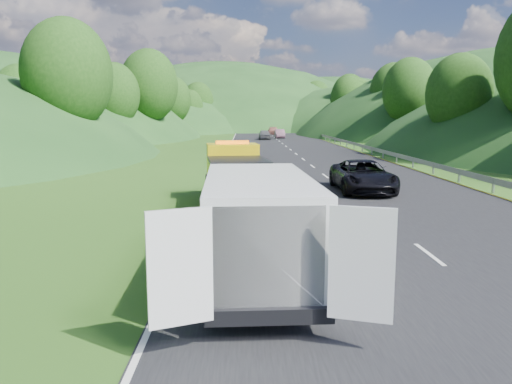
{
  "coord_description": "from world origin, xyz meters",
  "views": [
    {
      "loc": [
        -2.16,
        -15.37,
        3.88
      ],
      "look_at": [
        -1.77,
        1.2,
        1.3
      ],
      "focal_mm": 35.0,
      "sensor_mm": 36.0,
      "label": 1
    }
  ],
  "objects_px": {
    "woman": "(212,232)",
    "worker": "(292,290)",
    "tow_truck": "(235,174)",
    "spare_tire": "(276,313)",
    "suitcase": "(165,233)",
    "passing_suv": "(362,192)",
    "child": "(261,243)",
    "white_van": "(258,223)"
  },
  "relations": [
    {
      "from": "white_van",
      "to": "spare_tire",
      "type": "xyz_separation_m",
      "value": [
        0.32,
        -1.81,
        -1.43
      ]
    },
    {
      "from": "spare_tire",
      "to": "child",
      "type": "bearing_deg",
      "value": 91.26
    },
    {
      "from": "tow_truck",
      "to": "worker",
      "type": "bearing_deg",
      "value": -88.81
    },
    {
      "from": "woman",
      "to": "child",
      "type": "xyz_separation_m",
      "value": [
        1.58,
        -1.43,
        0.0
      ]
    },
    {
      "from": "woman",
      "to": "suitcase",
      "type": "height_order",
      "value": "woman"
    },
    {
      "from": "tow_truck",
      "to": "spare_tire",
      "type": "bearing_deg",
      "value": -91.62
    },
    {
      "from": "tow_truck",
      "to": "woman",
      "type": "height_order",
      "value": "tow_truck"
    },
    {
      "from": "woman",
      "to": "suitcase",
      "type": "relative_size",
      "value": 3.28
    },
    {
      "from": "white_van",
      "to": "suitcase",
      "type": "distance_m",
      "value": 4.92
    },
    {
      "from": "white_van",
      "to": "worker",
      "type": "relative_size",
      "value": 3.81
    },
    {
      "from": "woman",
      "to": "passing_suv",
      "type": "bearing_deg",
      "value": -45.47
    },
    {
      "from": "passing_suv",
      "to": "spare_tire",
      "type": "bearing_deg",
      "value": -108.7
    },
    {
      "from": "tow_truck",
      "to": "suitcase",
      "type": "height_order",
      "value": "tow_truck"
    },
    {
      "from": "tow_truck",
      "to": "suitcase",
      "type": "xyz_separation_m",
      "value": [
        -2.03,
        -6.68,
        -1.05
      ]
    },
    {
      "from": "tow_truck",
      "to": "woman",
      "type": "relative_size",
      "value": 3.66
    },
    {
      "from": "suitcase",
      "to": "passing_suv",
      "type": "bearing_deg",
      "value": 49.47
    },
    {
      "from": "worker",
      "to": "spare_tire",
      "type": "relative_size",
      "value": 2.64
    },
    {
      "from": "tow_truck",
      "to": "child",
      "type": "bearing_deg",
      "value": -88.82
    },
    {
      "from": "white_van",
      "to": "suitcase",
      "type": "height_order",
      "value": "white_van"
    },
    {
      "from": "suitcase",
      "to": "passing_suv",
      "type": "height_order",
      "value": "passing_suv"
    },
    {
      "from": "white_van",
      "to": "spare_tire",
      "type": "height_order",
      "value": "white_van"
    },
    {
      "from": "white_van",
      "to": "child",
      "type": "height_order",
      "value": "white_van"
    },
    {
      "from": "tow_truck",
      "to": "passing_suv",
      "type": "xyz_separation_m",
      "value": [
        6.41,
        3.2,
        -1.32
      ]
    },
    {
      "from": "woman",
      "to": "worker",
      "type": "relative_size",
      "value": 0.94
    },
    {
      "from": "worker",
      "to": "tow_truck",
      "type": "bearing_deg",
      "value": 104.54
    },
    {
      "from": "spare_tire",
      "to": "passing_suv",
      "type": "xyz_separation_m",
      "value": [
        5.37,
        15.59,
        0.0
      ]
    },
    {
      "from": "tow_truck",
      "to": "child",
      "type": "xyz_separation_m",
      "value": [
        0.92,
        -6.9,
        -1.32
      ]
    },
    {
      "from": "white_van",
      "to": "worker",
      "type": "height_order",
      "value": "white_van"
    },
    {
      "from": "worker",
      "to": "passing_suv",
      "type": "bearing_deg",
      "value": 77.84
    },
    {
      "from": "child",
      "to": "passing_suv",
      "type": "height_order",
      "value": "passing_suv"
    },
    {
      "from": "tow_truck",
      "to": "suitcase",
      "type": "relative_size",
      "value": 12.01
    },
    {
      "from": "suitcase",
      "to": "spare_tire",
      "type": "bearing_deg",
      "value": -61.71
    },
    {
      "from": "tow_truck",
      "to": "passing_suv",
      "type": "distance_m",
      "value": 7.29
    },
    {
      "from": "child",
      "to": "passing_suv",
      "type": "relative_size",
      "value": 0.16
    },
    {
      "from": "white_van",
      "to": "woman",
      "type": "bearing_deg",
      "value": 102.92
    },
    {
      "from": "passing_suv",
      "to": "white_van",
      "type": "bearing_deg",
      "value": -112.14
    },
    {
      "from": "tow_truck",
      "to": "passing_suv",
      "type": "height_order",
      "value": "tow_truck"
    },
    {
      "from": "spare_tire",
      "to": "passing_suv",
      "type": "height_order",
      "value": "passing_suv"
    },
    {
      "from": "tow_truck",
      "to": "worker",
      "type": "xyz_separation_m",
      "value": [
        1.48,
        -11.06,
        -1.32
      ]
    },
    {
      "from": "tow_truck",
      "to": "worker",
      "type": "relative_size",
      "value": 3.44
    },
    {
      "from": "white_van",
      "to": "worker",
      "type": "bearing_deg",
      "value": -33.91
    },
    {
      "from": "tow_truck",
      "to": "spare_tire",
      "type": "distance_m",
      "value": 12.51
    }
  ]
}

